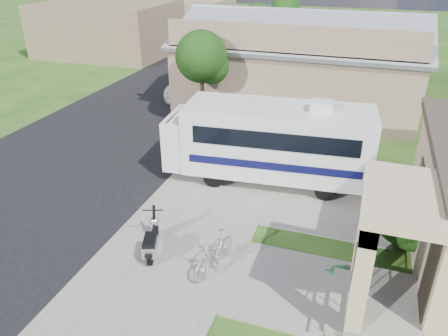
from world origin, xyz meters
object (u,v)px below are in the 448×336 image
(van, at_px, (228,55))
(shrub, at_px, (410,211))
(bicycle, at_px, (215,254))
(motorhome, at_px, (270,140))
(scooter, at_px, (152,240))
(pickup_truck, at_px, (198,84))
(garden_hose, at_px, (339,275))

(van, bearing_deg, shrub, -62.21)
(bicycle, bearing_deg, motorhome, 101.41)
(scooter, bearing_deg, motorhome, 49.82)
(shrub, bearing_deg, bicycle, -151.10)
(scooter, xyz_separation_m, pickup_truck, (-4.30, 14.33, 0.25))
(motorhome, bearing_deg, shrub, -36.53)
(pickup_truck, bearing_deg, shrub, 129.33)
(shrub, xyz_separation_m, pickup_truck, (-11.03, 11.73, -0.53))
(scooter, relative_size, bicycle, 0.91)
(motorhome, height_order, van, motorhome)
(scooter, relative_size, van, 0.25)
(van, bearing_deg, motorhome, -70.54)
(shrub, relative_size, garden_hose, 5.51)
(motorhome, bearing_deg, bicycle, -96.56)
(motorhome, distance_m, shrub, 5.51)
(pickup_truck, bearing_deg, garden_hose, 120.72)
(motorhome, bearing_deg, van, 108.23)
(motorhome, xyz_separation_m, scooter, (-2.04, -5.47, -1.12))
(motorhome, distance_m, scooter, 5.94)
(scooter, bearing_deg, bicycle, -21.76)
(scooter, xyz_separation_m, bicycle, (1.90, -0.07, 0.05))
(shrub, bearing_deg, garden_hose, -130.38)
(scooter, height_order, pickup_truck, pickup_truck)
(scooter, distance_m, van, 21.76)
(bicycle, xyz_separation_m, pickup_truck, (-6.20, 14.39, 0.20))
(garden_hose, bearing_deg, motorhome, 122.84)
(pickup_truck, height_order, van, van)
(shrub, distance_m, pickup_truck, 16.11)
(pickup_truck, relative_size, garden_hose, 11.88)
(shrub, relative_size, bicycle, 1.38)
(bicycle, height_order, van, van)
(pickup_truck, xyz_separation_m, garden_hose, (9.41, -13.63, -0.64))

